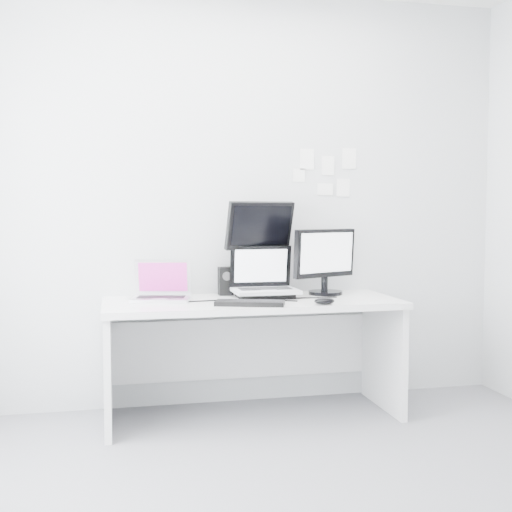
# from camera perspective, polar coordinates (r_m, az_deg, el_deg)

# --- Properties ---
(ground) EXTENTS (3.60, 3.60, 0.00)m
(ground) POSITION_cam_1_polar(r_m,az_deg,el_deg) (3.01, 5.02, -21.09)
(ground) COLOR #5E5E63
(ground) RESTS_ON ground
(back_wall) EXTENTS (3.60, 0.00, 3.60)m
(back_wall) POSITION_cam_1_polar(r_m,az_deg,el_deg) (4.28, -1.33, 5.02)
(back_wall) COLOR #BBBEC0
(back_wall) RESTS_ON ground
(desk) EXTENTS (1.80, 0.70, 0.73)m
(desk) POSITION_cam_1_polar(r_m,az_deg,el_deg) (4.04, -0.34, -9.01)
(desk) COLOR white
(desk) RESTS_ON ground
(macbook) EXTENTS (0.39, 0.33, 0.26)m
(macbook) POSITION_cam_1_polar(r_m,az_deg,el_deg) (3.94, -8.41, -2.08)
(macbook) COLOR silver
(macbook) RESTS_ON desk
(speaker) EXTENTS (0.12, 0.12, 0.18)m
(speaker) POSITION_cam_1_polar(r_m,az_deg,el_deg) (4.19, -2.70, -2.22)
(speaker) COLOR black
(speaker) RESTS_ON desk
(dell_laptop) EXTENTS (0.40, 0.32, 0.33)m
(dell_laptop) POSITION_cam_1_polar(r_m,az_deg,el_deg) (4.03, 0.85, -1.38)
(dell_laptop) COLOR silver
(dell_laptop) RESTS_ON desk
(rear_monitor) EXTENTS (0.48, 0.28, 0.62)m
(rear_monitor) POSITION_cam_1_polar(r_m,az_deg,el_deg) (4.17, 0.21, 0.80)
(rear_monitor) COLOR black
(rear_monitor) RESTS_ON desk
(samsung_monitor) EXTENTS (0.53, 0.39, 0.44)m
(samsung_monitor) POSITION_cam_1_polar(r_m,az_deg,el_deg) (4.22, 6.17, -0.41)
(samsung_monitor) COLOR black
(samsung_monitor) RESTS_ON desk
(keyboard) EXTENTS (0.42, 0.26, 0.03)m
(keyboard) POSITION_cam_1_polar(r_m,az_deg,el_deg) (3.73, -0.55, -4.17)
(keyboard) COLOR black
(keyboard) RESTS_ON desk
(mouse) EXTENTS (0.12, 0.08, 0.04)m
(mouse) POSITION_cam_1_polar(r_m,az_deg,el_deg) (3.78, 6.06, -3.98)
(mouse) COLOR black
(mouse) RESTS_ON desk
(wall_note_0) EXTENTS (0.10, 0.00, 0.14)m
(wall_note_0) POSITION_cam_1_polar(r_m,az_deg,el_deg) (4.39, 4.51, 8.51)
(wall_note_0) COLOR white
(wall_note_0) RESTS_ON back_wall
(wall_note_1) EXTENTS (0.09, 0.00, 0.13)m
(wall_note_1) POSITION_cam_1_polar(r_m,az_deg,el_deg) (4.43, 6.38, 7.93)
(wall_note_1) COLOR white
(wall_note_1) RESTS_ON back_wall
(wall_note_2) EXTENTS (0.10, 0.00, 0.14)m
(wall_note_2) POSITION_cam_1_polar(r_m,az_deg,el_deg) (4.49, 8.22, 8.51)
(wall_note_2) COLOR white
(wall_note_2) RESTS_ON back_wall
(wall_note_3) EXTENTS (0.11, 0.00, 0.08)m
(wall_note_3) POSITION_cam_1_polar(r_m,az_deg,el_deg) (4.42, 6.12, 5.87)
(wall_note_3) COLOR white
(wall_note_3) RESTS_ON back_wall
(wall_note_4) EXTENTS (0.09, 0.00, 0.12)m
(wall_note_4) POSITION_cam_1_polar(r_m,az_deg,el_deg) (4.46, 7.70, 5.99)
(wall_note_4) COLOR white
(wall_note_4) RESTS_ON back_wall
(wall_note_5) EXTENTS (0.08, 0.00, 0.09)m
(wall_note_5) POSITION_cam_1_polar(r_m,az_deg,el_deg) (4.37, 3.79, 7.13)
(wall_note_5) COLOR white
(wall_note_5) RESTS_ON back_wall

